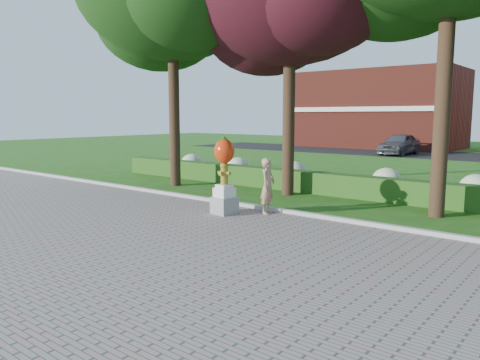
% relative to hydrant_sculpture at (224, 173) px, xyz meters
% --- Properties ---
extents(ground, '(100.00, 100.00, 0.00)m').
position_rel_hydrant_sculpture_xyz_m(ground, '(1.47, -1.77, -1.25)').
color(ground, '#215615').
rests_on(ground, ground).
extents(walkway, '(40.00, 14.00, 0.04)m').
position_rel_hydrant_sculpture_xyz_m(walkway, '(1.47, -5.77, -1.23)').
color(walkway, gray).
rests_on(walkway, ground).
extents(curb, '(40.00, 0.18, 0.15)m').
position_rel_hydrant_sculpture_xyz_m(curb, '(1.47, 1.23, -1.17)').
color(curb, '#ADADA5').
rests_on(curb, ground).
extents(lawn_hedge, '(24.00, 0.70, 0.80)m').
position_rel_hydrant_sculpture_xyz_m(lawn_hedge, '(1.47, 5.23, -0.85)').
color(lawn_hedge, '#204614').
rests_on(lawn_hedge, ground).
extents(hydrangea_row, '(20.10, 1.10, 0.99)m').
position_rel_hydrant_sculpture_xyz_m(hydrangea_row, '(2.04, 6.23, -0.70)').
color(hydrangea_row, beige).
rests_on(hydrangea_row, ground).
extents(building_left, '(14.00, 8.00, 7.00)m').
position_rel_hydrant_sculpture_xyz_m(building_left, '(-8.53, 32.23, 2.25)').
color(building_left, maroon).
rests_on(building_left, ground).
extents(hydrant_sculpture, '(0.70, 0.70, 2.28)m').
position_rel_hydrant_sculpture_xyz_m(hydrant_sculpture, '(0.00, 0.00, 0.00)').
color(hydrant_sculpture, gray).
rests_on(hydrant_sculpture, walkway).
extents(woman, '(0.52, 0.68, 1.66)m').
position_rel_hydrant_sculpture_xyz_m(woman, '(0.98, 0.83, -0.38)').
color(woman, tan).
rests_on(woman, walkway).
extents(parked_car, '(1.97, 4.79, 1.62)m').
position_rel_hydrant_sculpture_xyz_m(parked_car, '(-3.82, 24.54, -0.42)').
color(parked_car, '#45474D').
rests_on(parked_car, street).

